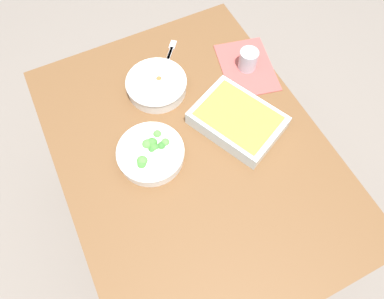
{
  "coord_description": "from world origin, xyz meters",
  "views": [
    {
      "loc": [
        -0.5,
        0.24,
        1.81
      ],
      "look_at": [
        0.0,
        0.0,
        0.74
      ],
      "focal_mm": 32.23,
      "sensor_mm": 36.0,
      "label": 1
    }
  ],
  "objects_px": {
    "baking_dish": "(237,120)",
    "spoon_by_stew": "(165,68)",
    "drink_cup": "(248,61)",
    "broccoli_bowl": "(151,153)",
    "fork_on_table": "(170,54)",
    "stew_bowl": "(157,85)"
  },
  "relations": [
    {
      "from": "stew_bowl",
      "to": "spoon_by_stew",
      "type": "relative_size",
      "value": 1.56
    },
    {
      "from": "fork_on_table",
      "to": "broccoli_bowl",
      "type": "bearing_deg",
      "value": 148.11
    },
    {
      "from": "broccoli_bowl",
      "to": "spoon_by_stew",
      "type": "height_order",
      "value": "broccoli_bowl"
    },
    {
      "from": "fork_on_table",
      "to": "drink_cup",
      "type": "bearing_deg",
      "value": -128.29
    },
    {
      "from": "baking_dish",
      "to": "drink_cup",
      "type": "distance_m",
      "value": 0.27
    },
    {
      "from": "broccoli_bowl",
      "to": "fork_on_table",
      "type": "height_order",
      "value": "broccoli_bowl"
    },
    {
      "from": "spoon_by_stew",
      "to": "drink_cup",
      "type": "bearing_deg",
      "value": -114.73
    },
    {
      "from": "drink_cup",
      "to": "broccoli_bowl",
      "type": "bearing_deg",
      "value": 112.03
    },
    {
      "from": "baking_dish",
      "to": "spoon_by_stew",
      "type": "xyz_separation_m",
      "value": [
        0.35,
        0.13,
        -0.03
      ]
    },
    {
      "from": "baking_dish",
      "to": "spoon_by_stew",
      "type": "relative_size",
      "value": 2.49
    },
    {
      "from": "spoon_by_stew",
      "to": "fork_on_table",
      "type": "relative_size",
      "value": 0.99
    },
    {
      "from": "drink_cup",
      "to": "fork_on_table",
      "type": "height_order",
      "value": "drink_cup"
    },
    {
      "from": "stew_bowl",
      "to": "drink_cup",
      "type": "height_order",
      "value": "drink_cup"
    },
    {
      "from": "baking_dish",
      "to": "fork_on_table",
      "type": "distance_m",
      "value": 0.42
    },
    {
      "from": "baking_dish",
      "to": "fork_on_table",
      "type": "relative_size",
      "value": 2.46
    },
    {
      "from": "stew_bowl",
      "to": "baking_dish",
      "type": "xyz_separation_m",
      "value": [
        -0.27,
        -0.2,
        0.0
      ]
    },
    {
      "from": "broccoli_bowl",
      "to": "baking_dish",
      "type": "bearing_deg",
      "value": -92.63
    },
    {
      "from": "stew_bowl",
      "to": "baking_dish",
      "type": "distance_m",
      "value": 0.33
    },
    {
      "from": "drink_cup",
      "to": "fork_on_table",
      "type": "relative_size",
      "value": 0.57
    },
    {
      "from": "broccoli_bowl",
      "to": "spoon_by_stew",
      "type": "relative_size",
      "value": 1.57
    },
    {
      "from": "broccoli_bowl",
      "to": "baking_dish",
      "type": "height_order",
      "value": "broccoli_bowl"
    },
    {
      "from": "fork_on_table",
      "to": "spoon_by_stew",
      "type": "bearing_deg",
      "value": 141.35
    }
  ]
}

